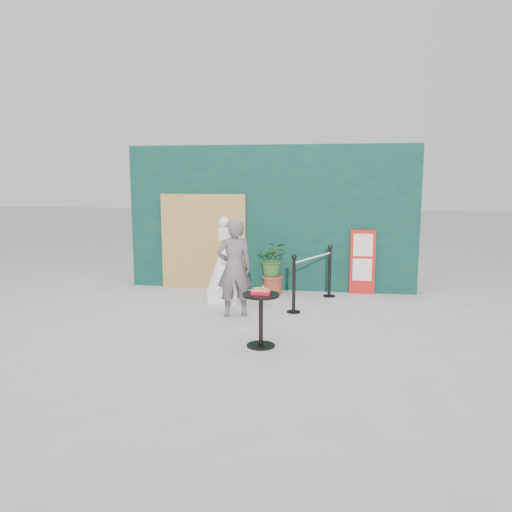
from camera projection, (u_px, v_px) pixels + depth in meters
name	position (u px, v px, depth m)	size (l,w,h in m)	color
ground	(244.00, 333.00, 7.58)	(60.00, 60.00, 0.00)	#ADAAA5
back_wall	(271.00, 218.00, 10.42)	(6.00, 0.30, 3.00)	#092B2B
bamboo_fence	(203.00, 242.00, 10.51)	(1.80, 0.08, 2.00)	tan
woman	(234.00, 268.00, 8.40)	(0.61, 0.40, 1.66)	#665761
menu_board	(362.00, 262.00, 10.06)	(0.50, 0.07, 1.30)	red
statue	(225.00, 267.00, 9.45)	(0.63, 0.63, 1.62)	white
cafe_table	(261.00, 312.00, 6.91)	(0.52, 0.52, 0.75)	black
food_basket	(261.00, 291.00, 6.87)	(0.26, 0.19, 0.11)	red
planter	(273.00, 264.00, 10.06)	(0.63, 0.55, 1.07)	brown
stanchion_barrier	(313.00, 278.00, 9.25)	(0.84, 1.54, 1.03)	black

